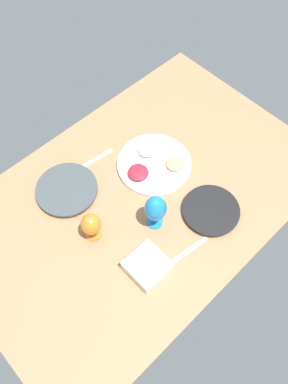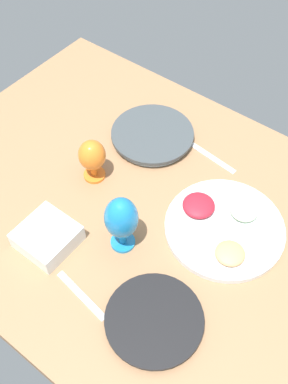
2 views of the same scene
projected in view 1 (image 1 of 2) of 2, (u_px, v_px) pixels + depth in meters
The scene contains 9 objects.
ground_plane at pixel (140, 198), 171.06cm from camera, with size 160.00×104.00×4.00cm, color #99704C.
dinner_plate_left at pixel (211, 211), 164.14cm from camera, with size 24.56×24.56×2.49cm.
dinner_plate_right at pixel (67, 190), 168.93cm from camera, with size 27.23×27.23×3.09cm.
fruit_platter at pixel (153, 164), 176.19cm from camera, with size 33.93×33.93×4.88cm.
hurricane_glass_blue at pixel (156, 209), 152.85cm from camera, with size 9.00×9.00×19.01cm.
hurricane_glass_orange at pixel (91, 225), 152.53cm from camera, with size 8.21×8.21×14.53cm.
square_bowl_white at pixel (147, 266), 149.88cm from camera, with size 14.65×14.65×5.66cm.
fork_by_left_plate at pixel (190, 250), 156.27cm from camera, with size 18.00×1.80×0.60cm, color silver.
fork_by_right_plate at pixel (96, 159), 178.92cm from camera, with size 18.00×1.80×0.60cm, color silver.
Camera 1 is at (56.78, 61.91, 147.04)cm, focal length 36.05 mm.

